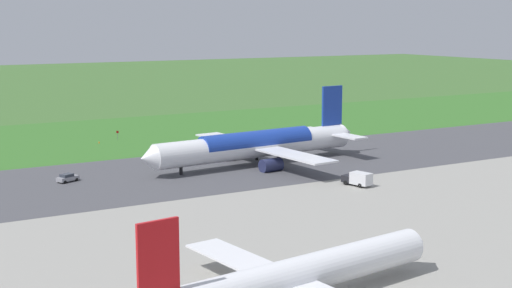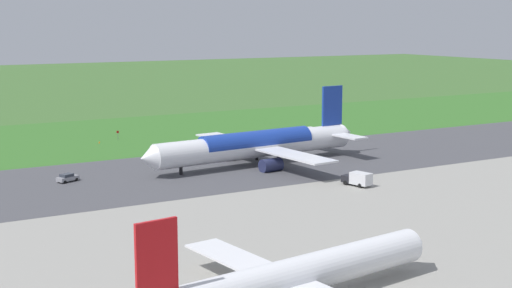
{
  "view_description": "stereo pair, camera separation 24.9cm",
  "coord_description": "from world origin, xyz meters",
  "px_view_note": "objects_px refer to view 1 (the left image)",
  "views": [
    {
      "loc": [
        64.3,
        131.61,
        30.14
      ],
      "look_at": [
        -10.89,
        0.0,
        4.5
      ],
      "focal_mm": 50.84,
      "sensor_mm": 36.0,
      "label": 1
    },
    {
      "loc": [
        64.08,
        131.74,
        30.14
      ],
      "look_at": [
        -10.89,
        0.0,
        4.5
      ],
      "focal_mm": 50.84,
      "sensor_mm": 36.0,
      "label": 2
    }
  ],
  "objects_px": {
    "airliner_parked_mid": "(292,276)",
    "no_stopping_sign": "(118,135)",
    "service_truck_baggage": "(358,179)",
    "traffic_cone_orange": "(99,142)",
    "service_car_followme": "(68,178)",
    "airliner_main": "(257,145)"
  },
  "relations": [
    {
      "from": "no_stopping_sign",
      "to": "traffic_cone_orange",
      "type": "height_order",
      "value": "no_stopping_sign"
    },
    {
      "from": "airliner_main",
      "to": "service_car_followme",
      "type": "xyz_separation_m",
      "value": [
        39.92,
        -3.11,
        -3.51
      ]
    },
    {
      "from": "airliner_parked_mid",
      "to": "traffic_cone_orange",
      "type": "distance_m",
      "value": 114.08
    },
    {
      "from": "service_car_followme",
      "to": "no_stopping_sign",
      "type": "xyz_separation_m",
      "value": [
        -24.6,
        -42.51,
        0.64
      ]
    },
    {
      "from": "service_truck_baggage",
      "to": "traffic_cone_orange",
      "type": "bearing_deg",
      "value": -69.17
    },
    {
      "from": "service_truck_baggage",
      "to": "no_stopping_sign",
      "type": "bearing_deg",
      "value": -73.67
    },
    {
      "from": "airliner_parked_mid",
      "to": "no_stopping_sign",
      "type": "bearing_deg",
      "value": -100.02
    },
    {
      "from": "airliner_parked_mid",
      "to": "no_stopping_sign",
      "type": "xyz_separation_m",
      "value": [
        -20.34,
        -115.15,
        -1.86
      ]
    },
    {
      "from": "service_car_followme",
      "to": "traffic_cone_orange",
      "type": "bearing_deg",
      "value": -115.2
    },
    {
      "from": "airliner_main",
      "to": "traffic_cone_orange",
      "type": "xyz_separation_m",
      "value": [
        20.89,
        -43.55,
        -4.08
      ]
    },
    {
      "from": "airliner_main",
      "to": "service_car_followme",
      "type": "height_order",
      "value": "airliner_main"
    },
    {
      "from": "traffic_cone_orange",
      "to": "airliner_main",
      "type": "bearing_deg",
      "value": 115.63
    },
    {
      "from": "airliner_parked_mid",
      "to": "traffic_cone_orange",
      "type": "xyz_separation_m",
      "value": [
        -14.76,
        -113.08,
        -3.07
      ]
    },
    {
      "from": "service_car_followme",
      "to": "airliner_main",
      "type": "bearing_deg",
      "value": 175.55
    },
    {
      "from": "airliner_parked_mid",
      "to": "service_truck_baggage",
      "type": "bearing_deg",
      "value": -134.45
    },
    {
      "from": "service_car_followme",
      "to": "no_stopping_sign",
      "type": "height_order",
      "value": "no_stopping_sign"
    },
    {
      "from": "airliner_main",
      "to": "no_stopping_sign",
      "type": "distance_m",
      "value": 48.2
    },
    {
      "from": "airliner_main",
      "to": "airliner_parked_mid",
      "type": "relative_size",
      "value": 1.29
    },
    {
      "from": "service_truck_baggage",
      "to": "traffic_cone_orange",
      "type": "distance_m",
      "value": 75.58
    },
    {
      "from": "service_truck_baggage",
      "to": "no_stopping_sign",
      "type": "height_order",
      "value": "service_truck_baggage"
    },
    {
      "from": "airliner_parked_mid",
      "to": "no_stopping_sign",
      "type": "height_order",
      "value": "airliner_parked_mid"
    },
    {
      "from": "airliner_main",
      "to": "airliner_parked_mid",
      "type": "distance_m",
      "value": 78.15
    }
  ]
}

